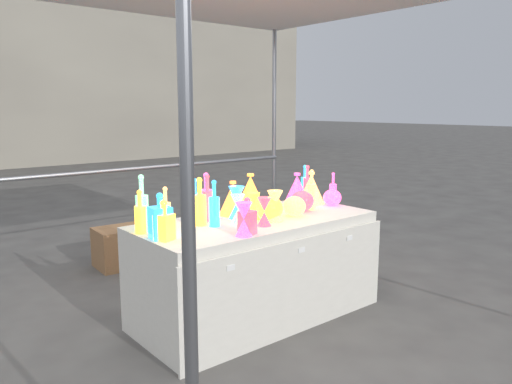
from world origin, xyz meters
TOP-DOWN VIEW (x-y plane):
  - ground at (0.00, 0.00)m, footprint 80.00×80.00m
  - display_table at (0.00, -0.01)m, footprint 1.84×0.83m
  - background_building at (4.00, 14.00)m, footprint 14.00×6.00m
  - cardboard_box_closed at (-0.25, 1.76)m, footprint 0.56×0.42m
  - cardboard_box_flat at (0.34, 2.99)m, footprint 0.70×0.58m
  - bottle_0 at (-0.85, 0.15)m, footprint 0.08×0.08m
  - bottle_1 at (-0.35, 0.27)m, footprint 0.08×0.08m
  - bottle_2 at (-0.31, 0.17)m, footprint 0.10×0.10m
  - bottle_3 at (-0.26, 0.26)m, footprint 0.09×0.09m
  - bottle_4 at (-0.68, 0.12)m, footprint 0.07×0.07m
  - bottle_5 at (-0.82, 0.17)m, footprint 0.09×0.09m
  - bottle_6 at (-0.43, 0.09)m, footprint 0.09×0.09m
  - bottle_7 at (-0.37, 0.00)m, footprint 0.10×0.10m
  - decanter_0 at (-0.81, -0.10)m, footprint 0.13×0.13m
  - decanter_1 at (-0.33, -0.31)m, footprint 0.12×0.12m
  - decanter_2 at (-0.81, -0.05)m, footprint 0.14×0.14m
  - hourglass_0 at (-0.09, -0.20)m, footprint 0.10×0.10m
  - hourglass_1 at (-0.38, -0.34)m, footprint 0.13×0.13m
  - hourglass_2 at (0.05, -0.15)m, footprint 0.15×0.15m
  - hourglass_3 at (-0.19, -0.03)m, footprint 0.11×0.11m
  - hourglass_4 at (-0.02, 0.01)m, footprint 0.12×0.12m
  - hourglass_5 at (-0.10, 0.10)m, footprint 0.14×0.14m
  - globe_0 at (0.05, -0.10)m, footprint 0.24×0.24m
  - globe_1 at (0.27, -0.12)m, footprint 0.21×0.21m
  - globe_2 at (0.45, -0.02)m, footprint 0.23×0.23m
  - globe_3 at (0.81, -0.02)m, footprint 0.17×0.17m
  - lampshade_0 at (0.17, 0.28)m, footprint 0.29×0.29m
  - lampshade_1 at (-0.04, 0.22)m, footprint 0.29×0.29m
  - lampshade_2 at (0.56, 0.14)m, footprint 0.24×0.24m
  - lampshade_3 at (0.74, 0.16)m, footprint 0.27×0.27m
  - bottle_8 at (0.86, 0.36)m, footprint 0.07×0.07m
  - bottle_9 at (0.84, 0.31)m, footprint 0.08×0.08m
  - bottle_10 at (0.86, 0.02)m, footprint 0.07×0.07m
  - bottle_11 at (0.56, -0.02)m, footprint 0.09×0.09m

SIDE VIEW (x-z plane):
  - ground at x=0.00m, z-range 0.00..0.00m
  - cardboard_box_flat at x=0.34m, z-range 0.00..0.05m
  - cardboard_box_closed at x=-0.25m, z-range 0.00..0.39m
  - display_table at x=0.00m, z-range 0.00..0.75m
  - globe_3 at x=0.81m, z-range 0.75..0.87m
  - globe_1 at x=0.27m, z-range 0.75..0.89m
  - globe_2 at x=0.45m, z-range 0.75..0.90m
  - globe_0 at x=0.05m, z-range 0.75..0.91m
  - hourglass_4 at x=-0.02m, z-range 0.75..0.94m
  - hourglass_0 at x=-0.09m, z-range 0.75..0.95m
  - hourglass_3 at x=-0.19m, z-range 0.75..0.96m
  - hourglass_1 at x=-0.38m, z-range 0.75..0.97m
  - hourglass_2 at x=0.05m, z-range 0.75..0.97m
  - hourglass_5 at x=-0.10m, z-range 0.75..0.99m
  - decanter_1 at x=-0.33m, z-range 0.75..0.99m
  - decanter_0 at x=-0.81m, z-range 0.75..1.00m
  - lampshade_1 at x=-0.04m, z-range 0.75..1.01m
  - bottle_10 at x=0.86m, z-range 0.75..1.02m
  - lampshade_3 at x=0.74m, z-range 0.75..1.02m
  - lampshade_2 at x=0.56m, z-range 0.75..1.03m
  - bottle_0 at x=-0.85m, z-range 0.75..1.04m
  - decanter_2 at x=-0.81m, z-range 0.75..1.04m
  - lampshade_0 at x=0.17m, z-range 0.75..1.04m
  - bottle_4 at x=-0.68m, z-range 0.75..1.04m
  - bottle_1 at x=-0.35m, z-range 0.75..1.05m
  - bottle_8 at x=0.86m, z-range 0.75..1.05m
  - bottle_9 at x=0.84m, z-range 0.75..1.06m
  - bottle_11 at x=0.56m, z-range 0.75..1.07m
  - bottle_7 at x=-0.37m, z-range 0.75..1.07m
  - bottle_6 at x=-0.43m, z-range 0.75..1.09m
  - bottle_3 at x=-0.26m, z-range 0.75..1.09m
  - bottle_2 at x=-0.31m, z-range 0.75..1.09m
  - bottle_5 at x=-0.82m, z-range 0.75..1.13m
  - background_building at x=4.00m, z-range 0.00..6.00m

